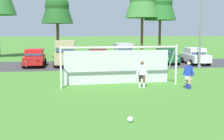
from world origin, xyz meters
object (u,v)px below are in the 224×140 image
object	(u,v)px
parked_car_slot_left	(65,52)
street_lamp	(203,26)
soccer_ball	(130,119)
player_striker_near	(188,75)
parked_car_slot_far_left	(35,58)
soccer_goal	(118,64)
parked_car_slot_right	(195,56)
parked_car_slot_center_right	(166,55)
parked_car_slot_center_left	(97,57)
parked_car_slot_center	(123,53)
player_winger_right	(142,74)

from	to	relation	value
parked_car_slot_left	street_lamp	distance (m)	13.47
soccer_ball	player_striker_near	bearing A→B (deg)	49.68
soccer_ball	parked_car_slot_far_left	world-z (taller)	parked_car_slot_far_left
parked_car_slot_far_left	soccer_goal	bearing A→B (deg)	-57.78
parked_car_slot_right	soccer_ball	bearing A→B (deg)	-121.36
parked_car_slot_center_right	player_striker_near	bearing A→B (deg)	-103.86
parked_car_slot_left	parked_car_slot_center_left	xyz separation A→B (m)	(3.18, -0.69, -0.47)
parked_car_slot_center_left	soccer_goal	bearing A→B (deg)	-87.68
soccer_ball	parked_car_slot_center	distance (m)	20.37
parked_car_slot_far_left	player_striker_near	bearing A→B (deg)	-50.18
parked_car_slot_center_left	parked_car_slot_right	size ratio (longest dim) A/B	0.99
soccer_ball	parked_car_slot_center_left	size ratio (longest dim) A/B	0.05
parked_car_slot_center	parked_car_slot_right	world-z (taller)	parked_car_slot_center
parked_car_slot_left	parked_car_slot_center_left	size ratio (longest dim) A/B	1.13
parked_car_slot_center_left	street_lamp	bearing A→B (deg)	-19.64
parked_car_slot_far_left	player_winger_right	bearing A→B (deg)	-56.44
parked_car_slot_left	street_lamp	bearing A→B (deg)	-17.84
soccer_ball	parked_car_slot_center_right	size ratio (longest dim) A/B	0.05
player_winger_right	parked_car_slot_right	size ratio (longest dim) A/B	0.38
parked_car_slot_far_left	parked_car_slot_center_left	bearing A→B (deg)	-3.70
parked_car_slot_far_left	street_lamp	distance (m)	16.32
parked_car_slot_center_right	street_lamp	size ratio (longest dim) A/B	0.57
parked_car_slot_left	street_lamp	size ratio (longest dim) A/B	0.64
player_striker_near	player_winger_right	bearing A→B (deg)	163.75
parked_car_slot_far_left	parked_car_slot_center	bearing A→B (deg)	11.66
soccer_ball	street_lamp	bearing A→B (deg)	55.59
parked_car_slot_center	player_striker_near	bearing A→B (deg)	-85.08
parked_car_slot_center_left	parked_car_slot_center_right	xyz separation A→B (m)	(7.55, 1.00, 0.00)
soccer_ball	parked_car_slot_right	world-z (taller)	parked_car_slot_right
parked_car_slot_right	parked_car_slot_far_left	bearing A→B (deg)	178.47
parked_car_slot_center_left	soccer_ball	bearing A→B (deg)	-91.41
soccer_ball	parked_car_slot_center	xyz separation A→B (m)	(3.49, 20.05, 1.00)
parked_car_slot_center_left	parked_car_slot_center	bearing A→B (deg)	36.99
player_striker_near	street_lamp	xyz separation A→B (m)	(5.12, 8.80, 3.08)
soccer_ball	street_lamp	size ratio (longest dim) A/B	0.03
player_striker_near	parked_car_slot_far_left	size ratio (longest dim) A/B	0.39
soccer_goal	player_striker_near	bearing A→B (deg)	-28.64
parked_car_slot_left	parked_car_slot_center_left	bearing A→B (deg)	-12.31
parked_car_slot_far_left	parked_car_slot_center_left	distance (m)	6.18
soccer_goal	player_winger_right	bearing A→B (deg)	-47.43
player_striker_near	player_winger_right	size ratio (longest dim) A/B	1.00
parked_car_slot_center_left	street_lamp	world-z (taller)	street_lamp
parked_car_slot_far_left	parked_car_slot_center_right	xyz separation A→B (m)	(13.72, 0.60, 0.00)
parked_car_slot_left	parked_car_slot_center	size ratio (longest dim) A/B	1.04
parked_car_slot_left	parked_car_slot_right	xyz separation A→B (m)	(13.53, -0.74, -0.47)
parked_car_slot_far_left	street_lamp	bearing A→B (deg)	-13.56
soccer_ball	parked_car_slot_left	distance (m)	18.68
soccer_ball	parked_car_slot_right	size ratio (longest dim) A/B	0.05
parked_car_slot_left	soccer_goal	bearing A→B (deg)	-71.54
parked_car_slot_left	player_winger_right	bearing A→B (deg)	-68.23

